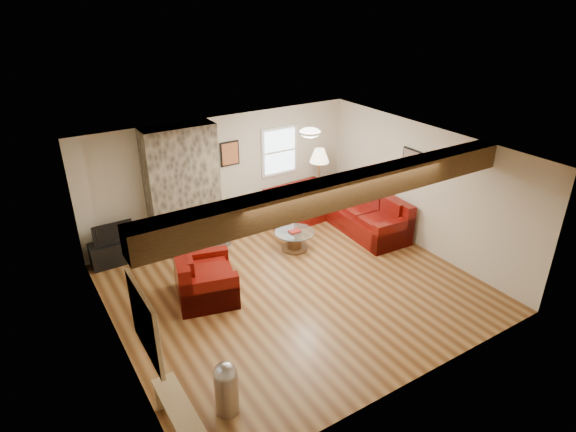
# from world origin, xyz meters

# --- Properties ---
(room) EXTENTS (8.00, 8.00, 8.00)m
(room) POSITION_xyz_m (0.00, 0.00, 1.25)
(room) COLOR brown
(room) RESTS_ON ground
(floor) EXTENTS (6.00, 6.00, 0.00)m
(floor) POSITION_xyz_m (0.00, 0.00, 0.00)
(floor) COLOR brown
(floor) RESTS_ON ground
(oak_beam) EXTENTS (6.00, 0.36, 0.38)m
(oak_beam) POSITION_xyz_m (0.00, -1.25, 2.31)
(oak_beam) COLOR #351E10
(oak_beam) RESTS_ON room
(chimney_breast) EXTENTS (1.40, 0.67, 2.50)m
(chimney_breast) POSITION_xyz_m (-1.00, 2.49, 1.22)
(chimney_breast) COLOR #353129
(chimney_breast) RESTS_ON floor
(back_window) EXTENTS (0.90, 0.08, 1.10)m
(back_window) POSITION_xyz_m (1.35, 2.71, 1.55)
(back_window) COLOR white
(back_window) RESTS_ON room
(hatch_window) EXTENTS (0.08, 1.00, 0.90)m
(hatch_window) POSITION_xyz_m (-2.96, -1.50, 1.45)
(hatch_window) COLOR tan
(hatch_window) RESTS_ON room
(ceiling_dome) EXTENTS (0.40, 0.40, 0.18)m
(ceiling_dome) POSITION_xyz_m (0.90, 0.90, 2.44)
(ceiling_dome) COLOR white
(ceiling_dome) RESTS_ON room
(artwork_back) EXTENTS (0.42, 0.06, 0.52)m
(artwork_back) POSITION_xyz_m (0.15, 2.71, 1.70)
(artwork_back) COLOR black
(artwork_back) RESTS_ON room
(artwork_right) EXTENTS (0.06, 0.55, 0.42)m
(artwork_right) POSITION_xyz_m (2.96, 0.30, 1.75)
(artwork_right) COLOR black
(artwork_right) RESTS_ON room
(sofa_three) EXTENTS (1.07, 2.30, 0.87)m
(sofa_three) POSITION_xyz_m (2.48, 1.12, 0.43)
(sofa_three) COLOR #490505
(sofa_three) RESTS_ON floor
(loveseat) EXTENTS (1.51, 0.93, 0.78)m
(loveseat) POSITION_xyz_m (1.59, 2.23, 0.39)
(loveseat) COLOR #490505
(loveseat) RESTS_ON floor
(armchair_red) EXTENTS (1.20, 1.29, 0.88)m
(armchair_red) POSITION_xyz_m (-1.43, 0.57, 0.44)
(armchair_red) COLOR #490505
(armchair_red) RESTS_ON floor
(coffee_table) EXTENTS (0.80, 0.80, 0.42)m
(coffee_table) POSITION_xyz_m (0.75, 1.15, 0.20)
(coffee_table) COLOR #452C16
(coffee_table) RESTS_ON floor
(tv_cabinet) EXTENTS (0.93, 0.37, 0.46)m
(tv_cabinet) POSITION_xyz_m (-2.45, 2.53, 0.23)
(tv_cabinet) COLOR black
(tv_cabinet) RESTS_ON floor
(television) EXTENTS (0.73, 0.10, 0.42)m
(television) POSITION_xyz_m (-2.45, 2.53, 0.67)
(television) COLOR black
(television) RESTS_ON tv_cabinet
(floor_lamp) EXTENTS (0.43, 0.43, 1.66)m
(floor_lamp) POSITION_xyz_m (1.99, 2.08, 1.42)
(floor_lamp) COLOR #AC8547
(floor_lamp) RESTS_ON floor
(pine_bench) EXTENTS (0.28, 1.22, 0.46)m
(pine_bench) POSITION_xyz_m (-2.83, -1.95, 0.23)
(pine_bench) COLOR tan
(pine_bench) RESTS_ON floor
(pedal_bin) EXTENTS (0.37, 0.37, 0.75)m
(pedal_bin) POSITION_xyz_m (-2.20, -1.86, 0.38)
(pedal_bin) COLOR #AFAEB4
(pedal_bin) RESTS_ON floor
(coal_bucket) EXTENTS (0.35, 0.35, 0.33)m
(coal_bucket) POSITION_xyz_m (-0.40, 2.13, 0.17)
(coal_bucket) COLOR slate
(coal_bucket) RESTS_ON floor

